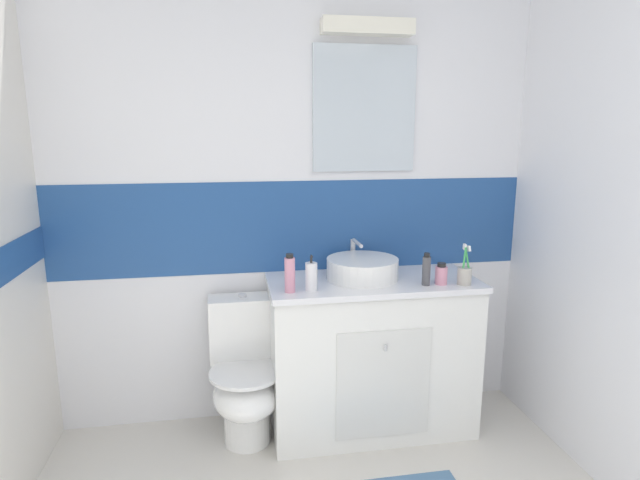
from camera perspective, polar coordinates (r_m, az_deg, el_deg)
name	(u,v)px	position (r m, az deg, el deg)	size (l,w,h in m)	color
wall_back_tiled	(295,197)	(2.89, -2.71, 4.77)	(3.20, 0.20, 2.50)	white
vanity_cabinet	(371,354)	(2.92, 5.58, -12.30)	(1.10, 0.51, 0.85)	white
sink_basin	(362,268)	(2.76, 4.64, -3.03)	(0.38, 0.42, 0.18)	white
toilet	(245,376)	(2.85, -8.15, -14.52)	(0.37, 0.50, 0.76)	white
toothbrush_cup	(465,274)	(2.75, 15.51, -3.64)	(0.07, 0.07, 0.21)	#B2ADA3
soap_dispenser	(311,276)	(2.55, -0.96, -4.00)	(0.06, 0.06, 0.18)	white
deodorant_spray_can	(426,270)	(2.69, 11.54, -3.23)	(0.04, 0.04, 0.17)	#4C4C51
shampoo_bottle_tall	(290,274)	(2.52, -3.32, -3.72)	(0.05, 0.05, 0.19)	pink
lotion_bottle_short	(441,274)	(2.73, 13.10, -3.67)	(0.06, 0.06, 0.11)	pink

